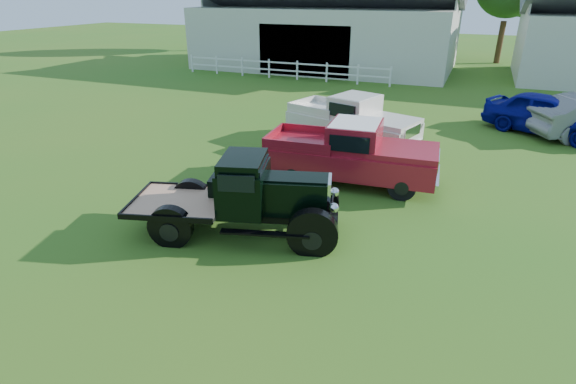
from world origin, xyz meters
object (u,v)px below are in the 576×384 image
at_px(vintage_flatbed, 240,196).
at_px(white_pickup, 352,121).
at_px(misc_car_blue, 548,115).
at_px(red_pickup, 350,152).

height_order(vintage_flatbed, white_pickup, vintage_flatbed).
relative_size(vintage_flatbed, white_pickup, 0.97).
distance_m(vintage_flatbed, misc_car_blue, 13.97).
xyz_separation_m(red_pickup, white_pickup, (-0.91, 3.48, -0.02)).
xyz_separation_m(vintage_flatbed, white_pickup, (0.61, 7.51, -0.05)).
bearing_deg(misc_car_blue, vintage_flatbed, 175.01).
bearing_deg(red_pickup, white_pickup, 100.08).
height_order(red_pickup, misc_car_blue, red_pickup).
height_order(red_pickup, white_pickup, red_pickup).
bearing_deg(misc_car_blue, white_pickup, 149.41).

